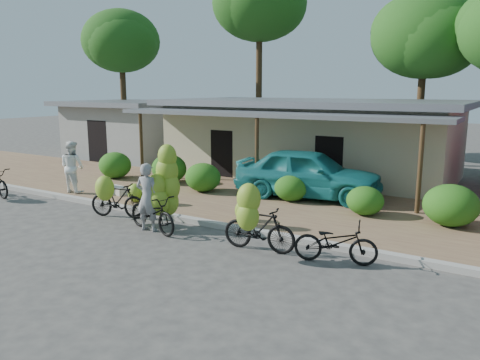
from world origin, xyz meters
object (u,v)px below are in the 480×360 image
object	(u,v)px
bike_right	(257,223)
bystander	(72,167)
tree_back_left	(120,40)
tree_center_right	(422,34)
bike_left	(115,198)
sack_near	(149,195)
bike_far_right	(336,242)
tree_far_center	(258,2)
teal_van	(308,173)
bike_center	(159,199)
sack_far	(117,190)
vendor	(148,197)

from	to	relation	value
bike_right	bystander	world-z (taller)	bystander
tree_back_left	tree_center_right	distance (m)	17.36
bike_left	bike_right	world-z (taller)	bike_right
tree_back_left	bike_left	distance (m)	17.76
tree_center_right	bike_left	size ratio (longest dim) A/B	4.47
sack_near	bike_far_right	bearing A→B (deg)	-15.18
bike_left	bike_far_right	xyz separation A→B (m)	(6.89, -0.05, -0.15)
tree_back_left	bike_left	bearing A→B (deg)	-45.70
tree_far_center	teal_van	distance (m)	14.65
sack_near	tree_back_left	bearing A→B (deg)	138.17
tree_center_right	bystander	distance (m)	17.51
bike_center	tree_far_center	bearing A→B (deg)	33.58
sack_far	vendor	size ratio (longest dim) A/B	0.40
tree_center_right	sack_far	xyz separation A→B (m)	(-7.39, -13.42, -6.20)
sack_near	vendor	xyz separation A→B (m)	(2.16, -2.36, 0.67)
bike_far_right	bike_right	bearing A→B (deg)	84.92
sack_near	sack_far	bearing A→B (deg)	177.99
bike_center	teal_van	world-z (taller)	bike_center
bike_left	sack_near	bearing A→B (deg)	-0.98
sack_near	bystander	world-z (taller)	bystander
bike_right	bike_far_right	size ratio (longest dim) A/B	0.97
tree_back_left	bike_far_right	xyz separation A→B (m)	(18.53, -11.98, -6.30)
sack_far	bike_center	bearing A→B (deg)	-29.28
vendor	bystander	bearing A→B (deg)	-27.83
vendor	teal_van	distance (m)	5.98
tree_center_right	sack_near	xyz separation A→B (m)	(-5.85, -13.48, -6.19)
tree_far_center	bike_right	size ratio (longest dim) A/B	5.73
sack_near	tree_center_right	bearing A→B (deg)	66.52
bike_right	teal_van	xyz separation A→B (m)	(-1.08, 5.50, 0.25)
tree_far_center	bystander	xyz separation A→B (m)	(0.01, -13.51, -7.67)
bystander	teal_van	size ratio (longest dim) A/B	0.38
tree_center_right	bike_center	xyz separation A→B (m)	(-3.50, -15.60, -5.59)
bike_right	teal_van	bearing A→B (deg)	5.30
vendor	bike_left	bearing A→B (deg)	-22.65
tree_back_left	bystander	xyz separation A→B (m)	(8.00, -10.51, -5.72)
tree_back_left	tree_far_center	bearing A→B (deg)	20.56
bike_left	bike_center	size ratio (longest dim) A/B	0.80
tree_back_left	sack_far	distance (m)	15.28
tree_back_left	bike_center	distance (m)	19.06
bike_far_right	teal_van	bearing A→B (deg)	13.55
bike_far_right	vendor	distance (m)	5.25
bike_center	bystander	distance (m)	5.72
bike_left	bike_center	distance (m)	1.88
sack_near	teal_van	bearing A→B (deg)	35.14
tree_far_center	bike_left	xyz separation A→B (m)	(3.64, -14.93, -8.09)
bike_center	vendor	world-z (taller)	bike_center
bike_center	sack_near	distance (m)	3.23
bike_right	sack_near	xyz separation A→B (m)	(-5.56, 2.35, -0.45)
bike_left	bike_far_right	bearing A→B (deg)	-105.59
vendor	tree_center_right	bearing A→B (deg)	-111.97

